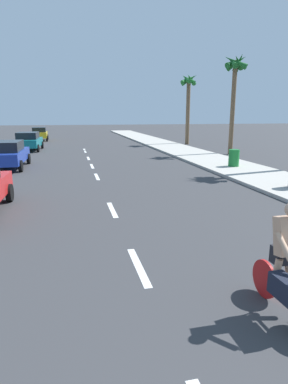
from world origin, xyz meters
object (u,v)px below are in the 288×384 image
parked_car_yellow (40,134)px  palm_tree_far (235,77)px  parked_car_blue (7,154)px  trash_bin_far (234,158)px  cyclist (286,267)px  palm_tree_distant (188,91)px  parked_car_teal (28,141)px

parked_car_yellow → palm_tree_far: size_ratio=0.54×
palm_tree_far → parked_car_blue: bearing=-168.3°
parked_car_blue → palm_tree_far: bearing=13.2°
parked_car_yellow → trash_bin_far: bearing=-63.7°
cyclist → parked_car_blue: 17.51m
cyclist → palm_tree_distant: size_ratio=0.26×
parked_car_blue → parked_car_yellow: size_ratio=1.13×
parked_car_teal → palm_tree_distant: bearing=12.3°
parked_car_teal → parked_car_blue: bearing=-88.4°
parked_car_blue → parked_car_yellow: same height
parked_car_blue → parked_car_teal: (0.15, 9.65, -0.00)m
palm_tree_far → palm_tree_distant: 9.05m
palm_tree_distant → trash_bin_far: (-2.78, -15.36, -4.73)m
parked_car_yellow → parked_car_blue: bearing=-92.2°
parked_car_teal → palm_tree_distant: palm_tree_distant is taller
parked_car_blue → parked_car_yellow: (0.20, 20.57, -0.01)m
parked_car_yellow → parked_car_teal: bearing=-91.9°
cyclist → trash_bin_far: size_ratio=1.90×
parked_car_blue → parked_car_yellow: 20.57m
parked_car_yellow → palm_tree_far: (15.59, -17.30, 4.91)m
parked_car_teal → parked_car_yellow: size_ratio=1.11×
parked_car_teal → palm_tree_far: palm_tree_far is taller
palm_tree_far → trash_bin_far: bearing=-115.8°
cyclist → parked_car_teal: size_ratio=0.41×
palm_tree_far → trash_bin_far: 8.69m
palm_tree_distant → parked_car_teal: bearing=-170.2°
palm_tree_far → palm_tree_distant: palm_tree_far is taller
cyclist → trash_bin_far: 14.48m
parked_car_blue → parked_car_teal: size_ratio=1.02×
palm_tree_far → palm_tree_distant: size_ratio=1.05×
parked_car_teal → parked_car_yellow: same height
parked_car_yellow → palm_tree_distant: bearing=-29.9°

